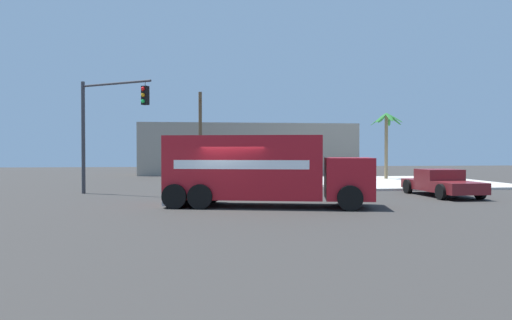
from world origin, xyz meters
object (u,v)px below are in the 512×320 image
object	(u,v)px
pickup_maroon	(441,182)
delivery_truck	(260,170)
traffic_light_primary	(103,119)
palm_tree_far	(386,133)
utility_pole	(200,133)

from	to	relation	value
pickup_maroon	delivery_truck	bearing A→B (deg)	-161.68
delivery_truck	pickup_maroon	xyz separation A→B (m)	(9.84, 3.26, -0.82)
traffic_light_primary	palm_tree_far	size ratio (longest dim) A/B	1.17
palm_tree_far	delivery_truck	bearing A→B (deg)	-127.43
delivery_truck	utility_pole	world-z (taller)	utility_pole
pickup_maroon	utility_pole	bearing A→B (deg)	123.35
delivery_truck	palm_tree_far	xyz separation A→B (m)	(12.08, 15.79, 2.19)
pickup_maroon	palm_tree_far	size ratio (longest dim) A/B	1.01
pickup_maroon	traffic_light_primary	bearing A→B (deg)	170.59
delivery_truck	pickup_maroon	bearing A→B (deg)	18.32
delivery_truck	utility_pole	bearing A→B (deg)	96.47
traffic_light_primary	palm_tree_far	xyz separation A→B (m)	(19.70, 9.64, -0.31)
delivery_truck	palm_tree_far	distance (m)	20.00
traffic_light_primary	pickup_maroon	size ratio (longest dim) A/B	1.17
palm_tree_far	utility_pole	distance (m)	15.84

